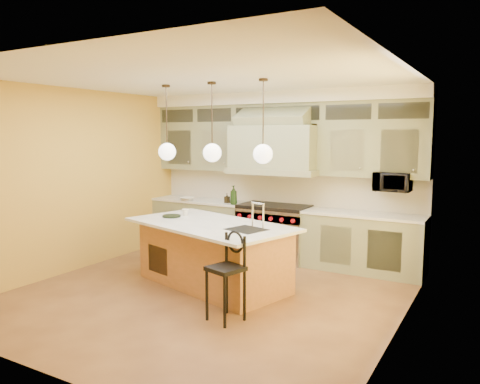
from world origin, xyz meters
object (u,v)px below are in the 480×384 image
Objects in this scene: range at (274,232)px; microwave at (392,182)px; kitchen_island at (213,253)px; counter_stool at (227,271)px.

microwave is at bearing 3.12° from range.
range is at bearing -176.88° from microwave.
kitchen_island is 2.58× the size of counter_stool.
kitchen_island is (-0.15, -1.75, -0.01)m from range.
microwave reaches higher than kitchen_island.
microwave is at bearing 57.50° from kitchen_island.
range is 0.44× the size of kitchen_island.
counter_stool is at bearing -75.76° from range.
kitchen_island is at bearing -94.81° from range.
range is 1.75m from kitchen_island.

